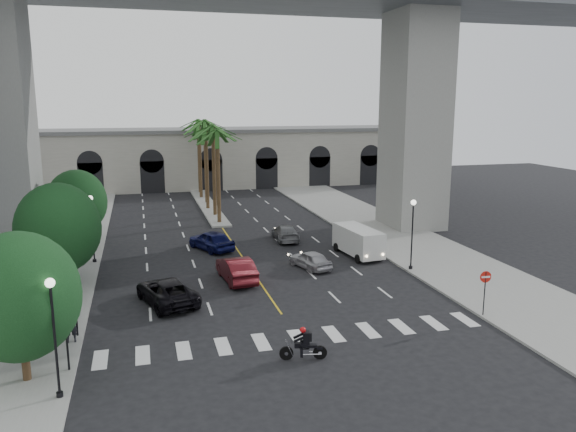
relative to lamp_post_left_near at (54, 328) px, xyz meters
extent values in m
plane|color=black|center=(11.40, 5.00, -3.22)|extent=(140.00, 140.00, 0.00)
cube|color=gray|center=(-3.60, 20.00, -3.15)|extent=(8.00, 100.00, 0.15)
cube|color=gray|center=(26.40, 20.00, -3.15)|extent=(8.00, 100.00, 0.15)
cube|color=gray|center=(11.40, 43.00, -3.12)|extent=(2.00, 24.00, 0.20)
cube|color=beige|center=(11.40, 60.00, 0.78)|extent=(70.00, 10.00, 8.00)
cube|color=slate|center=(11.40, 60.00, 5.03)|extent=(71.00, 10.50, 0.50)
cube|color=gray|center=(29.90, 27.00, 7.18)|extent=(5.00, 6.00, 20.80)
cylinder|color=#47331E|center=(11.40, 33.00, 1.53)|extent=(0.40, 0.40, 9.50)
cylinder|color=#47331E|center=(11.50, 37.00, 1.68)|extent=(0.40, 0.40, 9.80)
cylinder|color=#47331E|center=(11.20, 41.00, 1.43)|extent=(0.40, 0.40, 9.30)
cylinder|color=#47331E|center=(11.55, 45.00, 1.83)|extent=(0.40, 0.40, 10.10)
cylinder|color=#47331E|center=(11.30, 49.00, 1.58)|extent=(0.40, 0.40, 9.60)
cylinder|color=#47331E|center=(11.60, 53.00, 1.73)|extent=(0.40, 0.40, 9.90)
cylinder|color=#382616|center=(-1.60, 2.00, -2.05)|extent=(0.36, 0.36, 2.34)
ellipsoid|color=black|center=(-1.60, 2.00, 0.81)|extent=(5.20, 5.20, 5.72)
cylinder|color=#382616|center=(-1.60, 15.00, -2.00)|extent=(0.36, 0.36, 2.45)
ellipsoid|color=black|center=(-1.60, 15.00, 0.99)|extent=(5.44, 5.44, 5.98)
cylinder|color=#382616|center=(-1.60, 27.00, -2.09)|extent=(0.36, 0.36, 2.27)
ellipsoid|color=black|center=(-1.60, 27.00, 0.68)|extent=(5.04, 5.04, 5.54)
cylinder|color=black|center=(0.00, 0.00, -3.04)|extent=(0.28, 0.28, 0.36)
cylinder|color=black|center=(0.00, 0.00, -0.62)|extent=(0.11, 0.11, 5.00)
sphere|color=white|center=(0.00, 0.00, 1.93)|extent=(0.40, 0.40, 0.40)
cylinder|color=black|center=(0.00, 21.00, -3.04)|extent=(0.28, 0.28, 0.36)
cylinder|color=black|center=(0.00, 21.00, -0.62)|extent=(0.11, 0.11, 5.00)
sphere|color=white|center=(0.00, 21.00, 1.93)|extent=(0.40, 0.40, 0.40)
cylinder|color=black|center=(22.80, 13.00, -3.04)|extent=(0.28, 0.28, 0.36)
cylinder|color=black|center=(22.80, 13.00, -0.62)|extent=(0.11, 0.11, 5.00)
sphere|color=white|center=(22.80, 13.00, 1.93)|extent=(0.40, 0.40, 0.40)
cylinder|color=black|center=(0.10, 2.50, -1.47)|extent=(0.10, 0.10, 3.50)
cube|color=black|center=(0.10, 2.50, 0.03)|extent=(0.25, 0.18, 0.80)
cylinder|color=black|center=(0.10, 6.50, -1.47)|extent=(0.10, 0.10, 3.50)
cube|color=black|center=(0.10, 6.50, 0.03)|extent=(0.25, 0.18, 0.80)
cylinder|color=black|center=(10.15, 1.17, -2.88)|extent=(0.69, 0.25, 0.68)
cylinder|color=black|center=(11.75, 0.83, -2.88)|extent=(0.69, 0.25, 0.68)
cube|color=silver|center=(11.00, 0.99, -2.79)|extent=(0.51, 0.41, 0.30)
cube|color=black|center=(10.84, 1.02, -2.47)|extent=(0.66, 0.38, 0.23)
cube|color=black|center=(11.34, 0.92, -2.52)|extent=(0.56, 0.37, 0.14)
cylinder|color=black|center=(10.39, 1.12, -2.22)|extent=(0.16, 0.62, 0.03)
cube|color=black|center=(11.08, 0.97, -2.08)|extent=(0.38, 0.48, 0.59)
cube|color=black|center=(11.26, 0.93, -2.03)|extent=(0.23, 0.37, 0.43)
sphere|color=red|center=(10.93, 1.00, -1.70)|extent=(0.30, 0.30, 0.30)
imported|color=#A5A4A9|center=(15.79, 15.50, -2.54)|extent=(2.71, 4.30, 1.36)
imported|color=#501015|center=(9.90, 13.97, -2.37)|extent=(2.27, 5.33, 1.71)
imported|color=black|center=(4.96, 10.62, -2.44)|extent=(4.10, 6.13, 1.56)
imported|color=slate|center=(16.19, 24.43, -2.52)|extent=(2.29, 4.95, 1.40)
imported|color=#0F1348|center=(9.29, 22.78, -2.38)|extent=(3.87, 5.34, 1.69)
cube|color=silver|center=(20.54, 17.84, -1.91)|extent=(2.58, 5.65, 2.02)
cube|color=black|center=(20.81, 15.27, -1.65)|extent=(1.89, 0.45, 0.86)
cylinder|color=black|center=(19.78, 15.83, -2.87)|extent=(0.36, 0.73, 0.71)
cylinder|color=black|center=(21.70, 16.03, -2.87)|extent=(0.36, 0.73, 0.71)
cylinder|color=black|center=(19.39, 19.66, -2.87)|extent=(0.36, 0.73, 0.71)
cylinder|color=black|center=(21.30, 19.86, -2.87)|extent=(0.36, 0.73, 0.71)
imported|color=black|center=(-0.10, 5.72, -2.12)|extent=(0.72, 0.50, 1.90)
cylinder|color=black|center=(22.59, 3.53, -1.85)|extent=(0.06, 0.06, 2.74)
cylinder|color=red|center=(22.59, 3.53, -0.76)|extent=(0.69, 0.10, 0.69)
cube|color=silver|center=(22.59, 3.53, -0.76)|extent=(0.53, 0.07, 0.11)
camera|label=1|loc=(3.72, -23.29, 9.06)|focal=35.00mm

